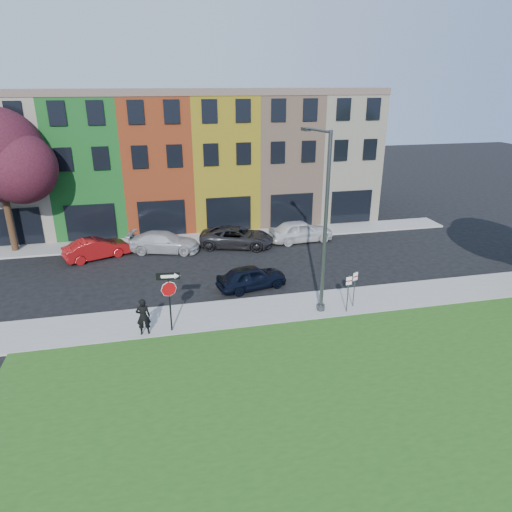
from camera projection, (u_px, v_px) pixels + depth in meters
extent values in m
plane|color=black|center=(288.00, 341.00, 20.55)|extent=(120.00, 120.00, 0.00)
cube|color=gray|center=(308.00, 306.00, 23.67)|extent=(40.00, 3.00, 0.12)
cube|color=gray|center=(191.00, 239.00, 33.58)|extent=(40.00, 2.40, 0.12)
cube|color=beige|center=(24.00, 164.00, 35.01)|extent=(5.00, 10.00, 10.00)
cube|color=green|center=(93.00, 162.00, 36.03)|extent=(5.00, 10.00, 10.00)
cube|color=#BF471F|center=(157.00, 159.00, 37.04)|extent=(5.00, 10.00, 10.00)
cube|color=gold|center=(218.00, 157.00, 38.06)|extent=(5.00, 10.00, 10.00)
cube|color=#957560|center=(276.00, 155.00, 39.07)|extent=(5.00, 10.00, 10.00)
cube|color=beige|center=(331.00, 153.00, 40.09)|extent=(5.00, 10.00, 10.00)
cube|color=black|center=(196.00, 216.00, 34.20)|extent=(30.00, 0.12, 2.60)
cylinder|color=black|center=(170.00, 303.00, 20.75)|extent=(0.08, 0.08, 2.83)
cylinder|color=silver|center=(169.00, 289.00, 20.48)|extent=(0.73, 0.11, 0.73)
cylinder|color=#95080B|center=(169.00, 289.00, 20.45)|extent=(0.69, 0.09, 0.69)
cube|color=black|center=(168.00, 276.00, 20.25)|extent=(1.05, 0.15, 0.34)
cube|color=silver|center=(168.00, 277.00, 20.22)|extent=(0.66, 0.09, 0.14)
imported|color=black|center=(143.00, 317.00, 20.64)|extent=(0.67, 0.47, 1.77)
imported|color=black|center=(252.00, 277.00, 25.61)|extent=(3.36, 4.66, 1.35)
imported|color=maroon|center=(96.00, 249.00, 29.92)|extent=(4.39, 5.19, 1.37)
imported|color=#A9AAAE|center=(164.00, 242.00, 31.10)|extent=(4.34, 5.76, 1.39)
imported|color=black|center=(237.00, 237.00, 32.02)|extent=(5.18, 6.44, 1.43)
imported|color=silver|center=(301.00, 231.00, 33.06)|extent=(2.54, 4.91, 1.58)
cylinder|color=#45474A|center=(325.00, 227.00, 21.53)|extent=(0.18, 0.18, 8.85)
cylinder|color=#45474A|center=(321.00, 307.00, 23.07)|extent=(0.40, 0.40, 0.30)
cylinder|color=#45474A|center=(318.00, 130.00, 20.82)|extent=(0.55, 1.98, 0.12)
cube|color=#45474A|center=(306.00, 129.00, 21.77)|extent=(0.36, 0.59, 0.16)
cylinder|color=#45474A|center=(348.00, 294.00, 22.62)|extent=(0.05, 0.05, 1.98)
cube|color=silver|center=(349.00, 281.00, 22.34)|extent=(0.32, 0.06, 0.42)
cube|color=#95080B|center=(349.00, 281.00, 22.32)|extent=(0.32, 0.05, 0.06)
cylinder|color=#45474A|center=(354.00, 289.00, 23.18)|extent=(0.05, 0.05, 1.94)
cube|color=silver|center=(355.00, 276.00, 22.90)|extent=(0.30, 0.15, 0.42)
cube|color=#95080B|center=(356.00, 277.00, 22.88)|extent=(0.30, 0.14, 0.06)
cylinder|color=black|center=(10.00, 219.00, 30.53)|extent=(0.44, 0.44, 4.35)
sphere|color=black|center=(21.00, 168.00, 28.75)|extent=(4.51, 4.51, 4.51)
sphere|color=black|center=(1.00, 137.00, 29.22)|extent=(3.60, 3.60, 3.60)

